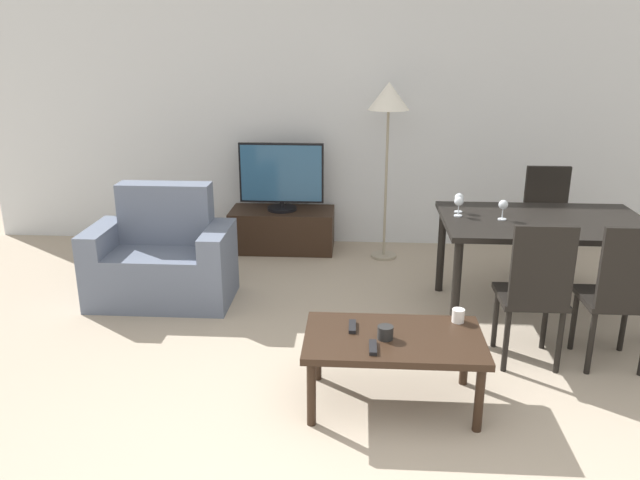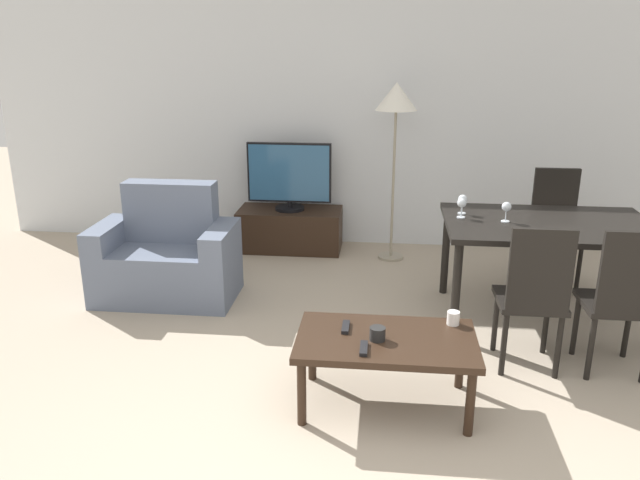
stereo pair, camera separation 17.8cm
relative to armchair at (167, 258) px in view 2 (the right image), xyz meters
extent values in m
cube|color=silver|center=(1.54, 1.59, 1.03)|extent=(7.51, 0.06, 2.70)
cube|color=slate|center=(0.00, -0.04, -0.11)|extent=(0.73, 0.63, 0.42)
cube|color=slate|center=(0.00, 0.18, 0.34)|extent=(0.73, 0.20, 0.48)
cube|color=slate|center=(-0.46, -0.04, -0.02)|extent=(0.18, 0.63, 0.60)
cube|color=slate|center=(0.46, -0.04, -0.02)|extent=(0.18, 0.63, 0.60)
cube|color=black|center=(0.79, 1.28, -0.12)|extent=(1.00, 0.48, 0.40)
cylinder|color=black|center=(0.79, 1.28, 0.09)|extent=(0.28, 0.28, 0.03)
cylinder|color=black|center=(0.79, 1.28, 0.13)|extent=(0.04, 0.04, 0.05)
cube|color=black|center=(0.79, 1.28, 0.45)|extent=(0.81, 0.04, 0.57)
cube|color=#2D5B84|center=(0.79, 1.26, 0.45)|extent=(0.77, 0.01, 0.54)
cube|color=black|center=(1.75, -1.40, 0.08)|extent=(0.99, 0.59, 0.04)
cylinder|color=black|center=(1.30, -1.63, -0.13)|extent=(0.05, 0.05, 0.38)
cylinder|color=black|center=(2.19, -1.63, -0.13)|extent=(0.05, 0.05, 0.38)
cylinder|color=black|center=(1.30, -1.16, -0.13)|extent=(0.05, 0.05, 0.38)
cylinder|color=black|center=(2.19, -1.16, -0.13)|extent=(0.05, 0.05, 0.38)
cube|color=black|center=(2.89, -0.11, 0.40)|extent=(1.47, 0.96, 0.04)
cylinder|color=black|center=(2.21, -0.53, 0.03)|extent=(0.06, 0.06, 0.71)
cylinder|color=black|center=(2.21, 0.31, 0.03)|extent=(0.06, 0.06, 0.71)
cylinder|color=black|center=(3.56, 0.31, 0.03)|extent=(0.06, 0.06, 0.71)
cube|color=black|center=(2.63, -0.82, 0.12)|extent=(0.40, 0.40, 0.04)
cylinder|color=black|center=(2.47, -0.66, -0.11)|extent=(0.04, 0.04, 0.42)
cylinder|color=black|center=(2.79, -0.66, -0.11)|extent=(0.04, 0.04, 0.42)
cylinder|color=black|center=(2.47, -0.99, -0.11)|extent=(0.04, 0.04, 0.42)
cylinder|color=black|center=(2.79, -0.99, -0.11)|extent=(0.04, 0.04, 0.42)
cube|color=black|center=(2.63, -1.01, 0.39)|extent=(0.37, 0.04, 0.51)
cube|color=black|center=(3.14, 0.60, 0.12)|extent=(0.40, 0.40, 0.04)
cylinder|color=black|center=(2.98, 0.44, -0.11)|extent=(0.04, 0.04, 0.42)
cylinder|color=black|center=(3.30, 0.44, -0.11)|extent=(0.04, 0.04, 0.42)
cylinder|color=black|center=(2.98, 0.76, -0.11)|extent=(0.04, 0.04, 0.42)
cylinder|color=black|center=(3.30, 0.76, -0.11)|extent=(0.04, 0.04, 0.42)
cube|color=black|center=(3.14, 0.78, 0.39)|extent=(0.37, 0.04, 0.51)
cube|color=black|center=(3.14, -0.82, 0.12)|extent=(0.40, 0.40, 0.04)
cylinder|color=black|center=(2.98, -0.66, -0.11)|extent=(0.04, 0.04, 0.42)
cylinder|color=black|center=(3.30, -0.66, -0.11)|extent=(0.04, 0.04, 0.42)
cylinder|color=black|center=(2.98, -0.99, -0.11)|extent=(0.04, 0.04, 0.42)
cube|color=black|center=(3.14, -1.01, 0.39)|extent=(0.37, 0.04, 0.51)
cylinder|color=gray|center=(1.78, 1.11, -0.31)|extent=(0.24, 0.24, 0.02)
cylinder|color=gray|center=(1.78, 1.11, 0.38)|extent=(0.02, 0.02, 1.36)
cone|color=white|center=(1.78, 1.11, 1.18)|extent=(0.37, 0.37, 0.24)
cube|color=black|center=(1.51, -1.31, 0.11)|extent=(0.04, 0.15, 0.02)
cube|color=black|center=(1.63, -1.55, 0.11)|extent=(0.04, 0.15, 0.02)
cylinder|color=black|center=(1.70, -1.43, 0.14)|extent=(0.09, 0.09, 0.07)
cylinder|color=white|center=(2.13, -1.19, 0.14)|extent=(0.07, 0.07, 0.08)
cylinder|color=silver|center=(2.57, -0.14, 0.43)|extent=(0.06, 0.06, 0.01)
cylinder|color=silver|center=(2.57, -0.14, 0.47)|extent=(0.01, 0.01, 0.07)
sphere|color=silver|center=(2.57, -0.14, 0.54)|extent=(0.07, 0.07, 0.07)
cylinder|color=silver|center=(2.27, -0.06, 0.43)|extent=(0.06, 0.06, 0.01)
cylinder|color=silver|center=(2.27, -0.06, 0.47)|extent=(0.01, 0.01, 0.07)
sphere|color=silver|center=(2.27, -0.06, 0.54)|extent=(0.07, 0.07, 0.07)
cylinder|color=silver|center=(2.28, 0.04, 0.43)|extent=(0.06, 0.06, 0.01)
cylinder|color=silver|center=(2.28, 0.04, 0.47)|extent=(0.01, 0.01, 0.07)
sphere|color=silver|center=(2.28, 0.04, 0.54)|extent=(0.07, 0.07, 0.07)
camera|label=1|loc=(1.54, -4.53, 1.68)|focal=35.00mm
camera|label=2|loc=(1.71, -4.52, 1.68)|focal=35.00mm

